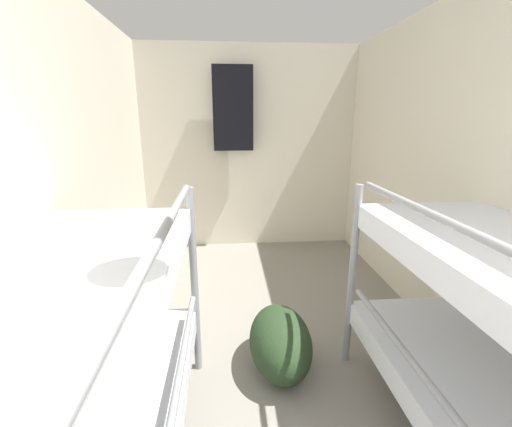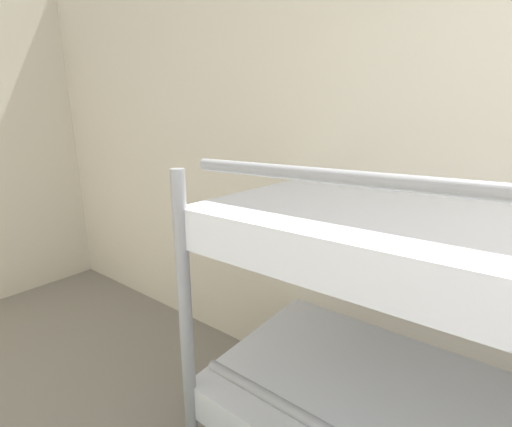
{
  "view_description": "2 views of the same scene",
  "coord_description": "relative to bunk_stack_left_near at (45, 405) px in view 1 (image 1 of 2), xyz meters",
  "views": [
    {
      "loc": [
        -0.28,
        0.47,
        1.53
      ],
      "look_at": [
        -0.06,
        2.88,
        0.85
      ],
      "focal_mm": 24.0,
      "sensor_mm": 36.0,
      "label": 1
    },
    {
      "loc": [
        -0.18,
        1.54,
        1.29
      ],
      "look_at": [
        0.74,
        2.23,
        0.99
      ],
      "focal_mm": 24.0,
      "sensor_mm": 36.0,
      "label": 2
    }
  ],
  "objects": [
    {
      "name": "duffel_bag",
      "position": [
        0.88,
        0.9,
        -0.49
      ],
      "size": [
        0.38,
        0.62,
        0.38
      ],
      "color": "#23381E",
      "rests_on": "ground_plane"
    },
    {
      "name": "wall_right",
      "position": [
        2.12,
        0.89,
        0.49
      ],
      "size": [
        0.06,
        4.65,
        2.33
      ],
      "color": "beige",
      "rests_on": "ground_plane"
    },
    {
      "name": "wall_left",
      "position": [
        -0.42,
        0.89,
        0.49
      ],
      "size": [
        0.06,
        4.65,
        2.33
      ],
      "color": "beige",
      "rests_on": "ground_plane"
    },
    {
      "name": "wall_back",
      "position": [
        0.85,
        3.18,
        0.49
      ],
      "size": [
        2.6,
        0.06,
        2.33
      ],
      "color": "beige",
      "rests_on": "ground_plane"
    },
    {
      "name": "hanging_coat",
      "position": [
        0.66,
        3.03,
        0.95
      ],
      "size": [
        0.44,
        0.12,
        0.9
      ],
      "color": "black"
    },
    {
      "name": "bunk_stack_left_near",
      "position": [
        0.0,
        0.0,
        0.0
      ],
      "size": [
        0.78,
        1.8,
        1.2
      ],
      "color": "gray",
      "rests_on": "ground_plane"
    }
  ]
}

